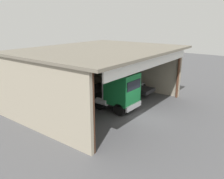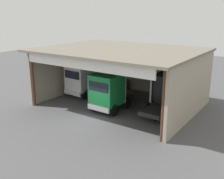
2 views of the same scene
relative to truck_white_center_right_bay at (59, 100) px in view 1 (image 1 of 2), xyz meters
The scene contains 7 objects.
ground_plane 7.18m from the truck_white_center_right_bay, 47.82° to the right, with size 80.00×80.00×0.00m, color #4C4C4F.
workshop_shed 5.11m from the truck_white_center_right_bay, ahead, with size 13.92×11.11×5.26m.
truck_white_center_right_bay is the anchor object (origin of this frame).
truck_green_center_left_bay 5.32m from the truck_white_center_right_bay, 25.71° to the right, with size 2.50×4.56×3.66m.
truck_black_center_bay 9.19m from the truck_white_center_right_bay, ahead, with size 2.67×4.93×3.34m.
oil_drum 5.24m from the truck_white_center_right_bay, 61.29° to the left, with size 0.58×0.58×0.92m, color #197233.
tool_cart 4.76m from the truck_white_center_right_bay, 58.88° to the left, with size 0.90×0.60×1.00m, color red.
Camera 1 is at (-15.37, -7.91, 7.59)m, focal length 36.78 mm.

